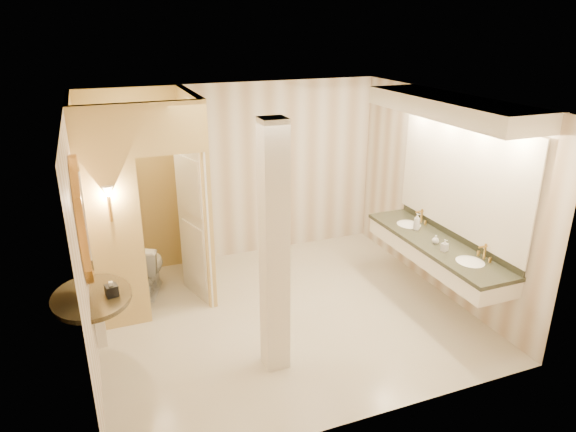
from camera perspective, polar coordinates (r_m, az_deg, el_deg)
floor at (r=6.70m, az=-0.41°, el=-10.86°), size 4.50×4.50×0.00m
ceiling at (r=5.76m, az=-0.48°, el=12.63°), size 4.50×4.50×0.00m
wall_back at (r=7.91m, az=-5.64°, el=4.81°), size 4.50×0.02×2.70m
wall_front at (r=4.46m, az=8.86°, el=-8.59°), size 4.50×0.02×2.70m
wall_left at (r=5.76m, az=-21.88°, el=-2.92°), size 0.02×4.00×2.70m
wall_right at (r=7.17m, az=16.62°, el=2.32°), size 0.02×4.00×2.70m
toilet_closet at (r=6.71m, az=-12.40°, el=1.78°), size 1.50×1.55×2.70m
wall_sconce at (r=6.03m, az=-19.35°, el=2.36°), size 0.14×0.14×0.42m
vanity at (r=6.63m, az=17.07°, el=3.30°), size 0.75×2.54×2.09m
console_shelf at (r=5.53m, az=-21.45°, el=-3.90°), size 1.01×1.01×1.95m
pillar at (r=5.18m, az=-1.54°, el=-3.98°), size 0.25×0.25×2.70m
tissue_box at (r=5.62m, az=-19.00°, el=-7.83°), size 0.14×0.14×0.12m
toilet at (r=7.30m, az=-15.42°, el=-5.48°), size 0.64×0.84×0.76m
soap_bottle_a at (r=6.58m, az=17.02°, el=-3.13°), size 0.08×0.08×0.15m
soap_bottle_b at (r=6.78m, az=16.08°, el=-2.50°), size 0.09×0.09×0.11m
soap_bottle_c at (r=7.12m, az=14.14°, el=-0.62°), size 0.12×0.12×0.24m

